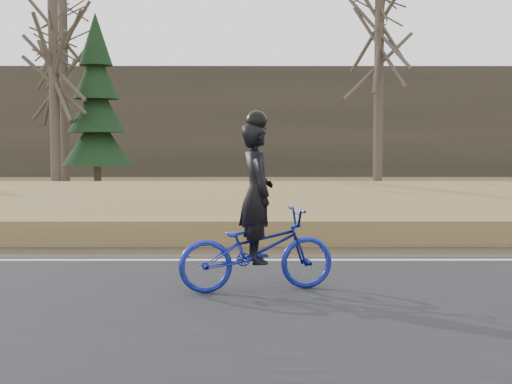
{
  "coord_description": "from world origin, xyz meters",
  "views": [
    {
      "loc": [
        1.76,
        -10.73,
        1.88
      ],
      "look_at": [
        1.8,
        0.5,
        1.1
      ],
      "focal_mm": 50.0,
      "sensor_mm": 36.0,
      "label": 1
    }
  ],
  "objects": [
    {
      "name": "bare_tree_center",
      "position": [
        6.46,
        16.23,
        4.47
      ],
      "size": [
        0.36,
        0.36,
        8.94
      ],
      "primitive_type": "cylinder",
      "color": "#4A4036",
      "rests_on": "ground"
    },
    {
      "name": "treeline_backdrop",
      "position": [
        0.0,
        30.0,
        3.0
      ],
      "size": [
        120.0,
        4.0,
        6.0
      ],
      "primitive_type": "cube",
      "color": "#383328",
      "rests_on": "ground"
    },
    {
      "name": "shoulder",
      "position": [
        0.0,
        1.2,
        0.02
      ],
      "size": [
        120.0,
        1.6,
        0.04
      ],
      "primitive_type": "cube",
      "color": "#473A2B",
      "rests_on": "ground"
    },
    {
      "name": "conifer",
      "position": [
        -4.11,
        15.99,
        3.17
      ],
      "size": [
        2.6,
        2.6,
        6.7
      ],
      "color": "#4A4036",
      "rests_on": "ground"
    },
    {
      "name": "ballast",
      "position": [
        0.0,
        8.0,
        0.23
      ],
      "size": [
        120.0,
        3.0,
        0.45
      ],
      "primitive_type": "cube",
      "color": "slate",
      "rests_on": "ground"
    },
    {
      "name": "road",
      "position": [
        0.0,
        -2.5,
        0.03
      ],
      "size": [
        120.0,
        6.0,
        0.06
      ],
      "primitive_type": "cube",
      "color": "black",
      "rests_on": "ground"
    },
    {
      "name": "ground",
      "position": [
        0.0,
        0.0,
        0.0
      ],
      "size": [
        120.0,
        120.0,
        0.0
      ],
      "primitive_type": "plane",
      "color": "olive",
      "rests_on": "ground"
    },
    {
      "name": "railroad",
      "position": [
        0.0,
        8.0,
        0.53
      ],
      "size": [
        120.0,
        2.4,
        0.29
      ],
      "color": "black",
      "rests_on": "ballast"
    },
    {
      "name": "edge_line",
      "position": [
        0.0,
        0.2,
        0.07
      ],
      "size": [
        120.0,
        0.12,
        0.01
      ],
      "primitive_type": "cube",
      "color": "silver",
      "rests_on": "road"
    },
    {
      "name": "cyclist",
      "position": [
        1.8,
        -2.05,
        0.76
      ],
      "size": [
        2.03,
        1.1,
        2.21
      ],
      "rotation": [
        0.0,
        0.0,
        1.8
      ],
      "color": "navy",
      "rests_on": "road"
    },
    {
      "name": "embankment",
      "position": [
        0.0,
        4.2,
        0.22
      ],
      "size": [
        120.0,
        5.0,
        0.44
      ],
      "primitive_type": "cube",
      "color": "olive",
      "rests_on": "ground"
    },
    {
      "name": "bare_tree_near_left",
      "position": [
        -5.36,
        14.88,
        3.79
      ],
      "size": [
        0.36,
        0.36,
        7.57
      ],
      "primitive_type": "cylinder",
      "color": "#4A4036",
      "rests_on": "ground"
    },
    {
      "name": "bare_tree_left",
      "position": [
        -6.01,
        18.66,
        4.12
      ],
      "size": [
        0.36,
        0.36,
        8.24
      ],
      "primitive_type": "cylinder",
      "color": "#4A4036",
      "rests_on": "ground"
    }
  ]
}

